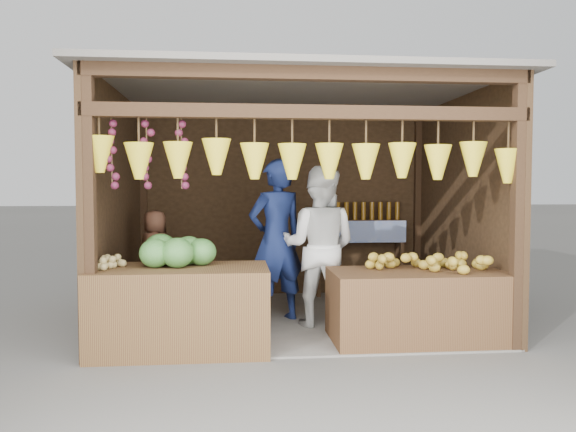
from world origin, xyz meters
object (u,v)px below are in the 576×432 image
Objects in this scene: counter_left at (181,309)px; man_standing at (276,241)px; counter_right at (418,306)px; vendor_seated at (155,252)px; woman_standing at (319,246)px.

man_standing is at bearing 47.19° from counter_left.
counter_left is 0.95× the size of counter_right.
vendor_seated is at bearing 107.69° from counter_left.
man_standing is at bearing -7.98° from woman_standing.
counter_right is 0.98× the size of woman_standing.
woman_standing is at bearing 140.75° from counter_right.
counter_left is 1.53m from man_standing.
counter_left reaches higher than counter_right.
counter_left is at bearing 137.51° from vendor_seated.
counter_right is 1.78× the size of vendor_seated.
counter_right is at bearing -174.19° from vendor_seated.
woman_standing reaches higher than vendor_seated.
woman_standing is (0.46, -0.25, -0.04)m from man_standing.
counter_left is 1.68× the size of vendor_seated.
counter_left is at bearing -177.88° from counter_right.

